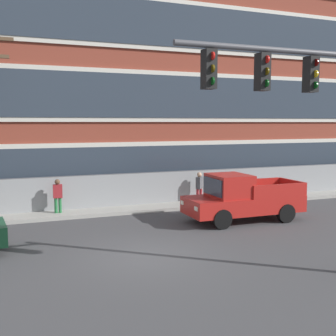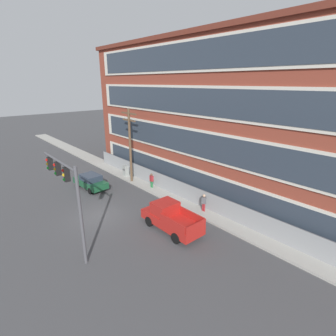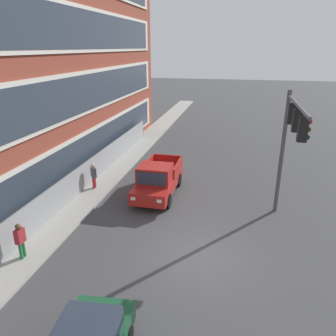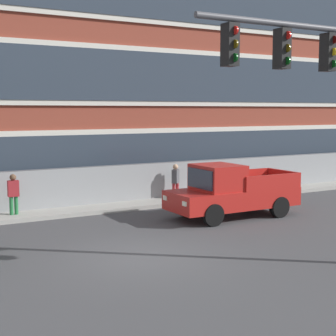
{
  "view_description": "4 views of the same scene",
  "coord_description": "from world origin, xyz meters",
  "px_view_note": "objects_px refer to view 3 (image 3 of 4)",
  "views": [
    {
      "loc": [
        -3.97,
        -12.34,
        4.21
      ],
      "look_at": [
        1.45,
        1.58,
        2.6
      ],
      "focal_mm": 45.0,
      "sensor_mm": 36.0,
      "label": 1
    },
    {
      "loc": [
        18.41,
        -8.59,
        10.67
      ],
      "look_at": [
        2.68,
        5.17,
        3.77
      ],
      "focal_mm": 28.0,
      "sensor_mm": 36.0,
      "label": 2
    },
    {
      "loc": [
        -11.46,
        -1.25,
        8.14
      ],
      "look_at": [
        4.08,
        2.15,
        2.25
      ],
      "focal_mm": 35.0,
      "sensor_mm": 36.0,
      "label": 3
    },
    {
      "loc": [
        -6.14,
        -12.52,
        4.06
      ],
      "look_at": [
        2.54,
        2.81,
        2.07
      ],
      "focal_mm": 55.0,
      "sensor_mm": 36.0,
      "label": 4
    }
  ],
  "objects_px": {
    "pickup_truck_red": "(158,180)",
    "pedestrian_near_cabinet": "(20,240)",
    "traffic_signal_mast": "(290,134)",
    "pedestrian_by_fence": "(94,175)"
  },
  "relations": [
    {
      "from": "pedestrian_near_cabinet",
      "to": "pedestrian_by_fence",
      "type": "height_order",
      "value": "same"
    },
    {
      "from": "pickup_truck_red",
      "to": "traffic_signal_mast",
      "type": "bearing_deg",
      "value": -108.48
    },
    {
      "from": "traffic_signal_mast",
      "to": "pickup_truck_red",
      "type": "relative_size",
      "value": 1.22
    },
    {
      "from": "traffic_signal_mast",
      "to": "pedestrian_by_fence",
      "type": "relative_size",
      "value": 3.72
    },
    {
      "from": "pickup_truck_red",
      "to": "pedestrian_near_cabinet",
      "type": "bearing_deg",
      "value": 152.12
    },
    {
      "from": "pickup_truck_red",
      "to": "pedestrian_near_cabinet",
      "type": "relative_size",
      "value": 3.04
    },
    {
      "from": "pedestrian_near_cabinet",
      "to": "pickup_truck_red",
      "type": "bearing_deg",
      "value": -27.88
    },
    {
      "from": "pickup_truck_red",
      "to": "pedestrian_by_fence",
      "type": "relative_size",
      "value": 3.04
    },
    {
      "from": "pedestrian_by_fence",
      "to": "traffic_signal_mast",
      "type": "bearing_deg",
      "value": -101.2
    },
    {
      "from": "traffic_signal_mast",
      "to": "pickup_truck_red",
      "type": "height_order",
      "value": "traffic_signal_mast"
    }
  ]
}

